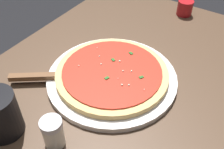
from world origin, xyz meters
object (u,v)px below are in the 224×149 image
(pizza_server, at_px, (49,77))
(cup_tall_drink, at_px, (0,115))
(cup_small_sauce, at_px, (185,8))
(serving_plate, at_px, (112,78))
(pizza, at_px, (112,73))
(parmesan_shaker, at_px, (53,133))

(pizza_server, height_order, cup_tall_drink, cup_tall_drink)
(cup_small_sauce, bearing_deg, serving_plate, 176.25)
(serving_plate, relative_size, pizza_server, 1.70)
(pizza, xyz_separation_m, pizza_server, (-0.10, 0.13, -0.00))
(serving_plate, distance_m, pizza_server, 0.17)
(serving_plate, relative_size, pizza, 1.16)
(cup_small_sauce, xyz_separation_m, parmesan_shaker, (-0.67, 0.02, 0.01))
(pizza, height_order, parmesan_shaker, parmesan_shaker)
(cup_tall_drink, distance_m, parmesan_shaker, 0.12)
(serving_plate, bearing_deg, cup_small_sauce, -3.75)
(pizza, distance_m, pizza_server, 0.17)
(serving_plate, xyz_separation_m, pizza_server, (-0.10, 0.13, 0.01))
(cup_tall_drink, relative_size, parmesan_shaker, 1.45)
(pizza_server, bearing_deg, serving_plate, -53.81)
(pizza, bearing_deg, parmesan_shaker, -178.37)
(serving_plate, height_order, parmesan_shaker, parmesan_shaker)
(cup_small_sauce, relative_size, parmesan_shaker, 0.74)
(parmesan_shaker, bearing_deg, pizza_server, 46.15)
(serving_plate, distance_m, pizza, 0.02)
(pizza, bearing_deg, pizza_server, 126.19)
(pizza, distance_m, parmesan_shaker, 0.23)
(serving_plate, relative_size, cup_small_sauce, 6.30)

